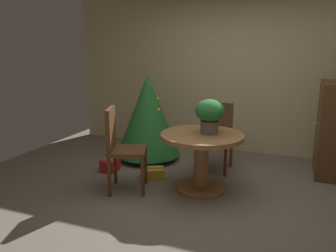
{
  "coord_description": "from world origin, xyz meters",
  "views": [
    {
      "loc": [
        0.88,
        -3.41,
        1.72
      ],
      "look_at": [
        -0.54,
        0.25,
        0.8
      ],
      "focal_mm": 35.64,
      "sensor_mm": 36.0,
      "label": 1
    }
  ],
  "objects_px": {
    "round_dining_table": "(202,151)",
    "gift_box_gold": "(153,173)",
    "holiday_tree": "(148,115)",
    "wooden_chair_left_near": "(121,145)",
    "gift_box_red": "(110,165)",
    "flower_vase": "(210,113)",
    "wooden_chair_far": "(218,132)"
  },
  "relations": [
    {
      "from": "flower_vase",
      "to": "gift_box_red",
      "type": "relative_size",
      "value": 1.64
    },
    {
      "from": "wooden_chair_left_near",
      "to": "gift_box_red",
      "type": "bearing_deg",
      "value": 132.86
    },
    {
      "from": "wooden_chair_far",
      "to": "holiday_tree",
      "type": "distance_m",
      "value": 1.12
    },
    {
      "from": "flower_vase",
      "to": "wooden_chair_far",
      "type": "height_order",
      "value": "flower_vase"
    },
    {
      "from": "wooden_chair_far",
      "to": "gift_box_red",
      "type": "xyz_separation_m",
      "value": [
        -1.39,
        -0.68,
        -0.46
      ]
    },
    {
      "from": "wooden_chair_left_near",
      "to": "holiday_tree",
      "type": "distance_m",
      "value": 1.22
    },
    {
      "from": "wooden_chair_far",
      "to": "flower_vase",
      "type": "bearing_deg",
      "value": -84.58
    },
    {
      "from": "wooden_chair_left_near",
      "to": "flower_vase",
      "type": "bearing_deg",
      "value": 21.19
    },
    {
      "from": "holiday_tree",
      "to": "gift_box_red",
      "type": "xyz_separation_m",
      "value": [
        -0.29,
        -0.7,
        -0.62
      ]
    },
    {
      "from": "wooden_chair_left_near",
      "to": "gift_box_gold",
      "type": "relative_size",
      "value": 2.83
    },
    {
      "from": "round_dining_table",
      "to": "flower_vase",
      "type": "xyz_separation_m",
      "value": [
        0.08,
        0.05,
        0.46
      ]
    },
    {
      "from": "wooden_chair_left_near",
      "to": "wooden_chair_far",
      "type": "distance_m",
      "value": 1.5
    },
    {
      "from": "holiday_tree",
      "to": "gift_box_gold",
      "type": "xyz_separation_m",
      "value": [
        0.39,
        -0.71,
        -0.64
      ]
    },
    {
      "from": "round_dining_table",
      "to": "holiday_tree",
      "type": "bearing_deg",
      "value": 141.93
    },
    {
      "from": "flower_vase",
      "to": "holiday_tree",
      "type": "bearing_deg",
      "value": 145.4
    },
    {
      "from": "wooden_chair_far",
      "to": "gift_box_gold",
      "type": "distance_m",
      "value": 1.11
    },
    {
      "from": "wooden_chair_far",
      "to": "gift_box_gold",
      "type": "xyz_separation_m",
      "value": [
        -0.72,
        -0.69,
        -0.47
      ]
    },
    {
      "from": "wooden_chair_left_near",
      "to": "holiday_tree",
      "type": "bearing_deg",
      "value": 98.77
    },
    {
      "from": "wooden_chair_far",
      "to": "gift_box_gold",
      "type": "relative_size",
      "value": 2.62
    },
    {
      "from": "round_dining_table",
      "to": "gift_box_gold",
      "type": "relative_size",
      "value": 2.74
    },
    {
      "from": "gift_box_gold",
      "to": "wooden_chair_far",
      "type": "bearing_deg",
      "value": 43.92
    },
    {
      "from": "round_dining_table",
      "to": "wooden_chair_far",
      "type": "xyz_separation_m",
      "value": [
        0.0,
        0.85,
        0.03
      ]
    },
    {
      "from": "holiday_tree",
      "to": "flower_vase",
      "type": "bearing_deg",
      "value": -34.6
    },
    {
      "from": "round_dining_table",
      "to": "wooden_chair_left_near",
      "type": "distance_m",
      "value": 0.98
    },
    {
      "from": "wooden_chair_left_near",
      "to": "gift_box_gold",
      "type": "xyz_separation_m",
      "value": [
        0.2,
        0.49,
        -0.51
      ]
    },
    {
      "from": "flower_vase",
      "to": "gift_box_red",
      "type": "bearing_deg",
      "value": 175.29
    },
    {
      "from": "round_dining_table",
      "to": "gift_box_red",
      "type": "relative_size",
      "value": 3.96
    },
    {
      "from": "flower_vase",
      "to": "holiday_tree",
      "type": "height_order",
      "value": "holiday_tree"
    },
    {
      "from": "holiday_tree",
      "to": "gift_box_gold",
      "type": "height_order",
      "value": "holiday_tree"
    },
    {
      "from": "round_dining_table",
      "to": "gift_box_gold",
      "type": "xyz_separation_m",
      "value": [
        -0.72,
        0.16,
        -0.44
      ]
    },
    {
      "from": "wooden_chair_far",
      "to": "gift_box_red",
      "type": "bearing_deg",
      "value": -154.11
    },
    {
      "from": "wooden_chair_left_near",
      "to": "gift_box_red",
      "type": "height_order",
      "value": "wooden_chair_left_near"
    }
  ]
}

